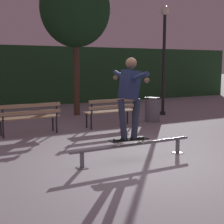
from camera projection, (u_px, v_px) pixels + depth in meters
ground_plane at (141, 163)px, 6.19m from camera, size 90.00×90.00×0.00m
hedge_backdrop at (19, 76)px, 14.84m from camera, size 24.00×1.20×2.68m
grind_rail at (134, 147)px, 6.38m from camera, size 2.66×0.18×0.34m
skateboard at (129, 140)px, 6.31m from camera, size 0.79×0.26×0.09m
skateboarder at (130, 91)px, 6.18m from camera, size 0.63×1.41×1.56m
park_bench_leftmost at (30, 115)px, 8.60m from camera, size 1.61×0.43×0.88m
park_bench_left_center at (111, 109)px, 9.73m from camera, size 1.61×0.43×0.88m
tree_behind_benches at (75, 8)px, 11.58m from camera, size 2.51×2.51×5.22m
lamp_post_right at (164, 47)px, 11.79m from camera, size 0.32×0.32×3.90m
trash_can at (152, 109)px, 10.67m from camera, size 0.52×0.52×0.80m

